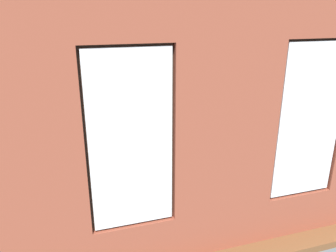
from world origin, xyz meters
name	(u,v)px	position (x,y,z in m)	size (l,w,h in m)	color
ground_plane	(164,167)	(0.00, 0.00, -0.05)	(6.40, 5.68, 0.10)	brown
brick_wall_with_windows	(227,114)	(0.00, 2.46, 1.76)	(5.80, 0.30, 3.52)	brown
couch_by_window	(152,206)	(0.71, 1.81, 0.33)	(2.09, 0.87, 0.80)	black
couch_left	(273,142)	(-2.20, 0.35, 0.33)	(0.97, 1.75, 0.80)	black
coffee_table	(155,144)	(0.12, -0.19, 0.37)	(1.26, 0.74, 0.43)	tan
cup_ceramic	(137,143)	(0.49, -0.08, 0.48)	(0.09, 0.09, 0.10)	#B23D38
candle_jar	(161,140)	(0.02, -0.08, 0.48)	(0.08, 0.08, 0.10)	#B7333D
table_plant_small	(170,132)	(-0.23, -0.31, 0.53)	(0.12, 0.12, 0.19)	gray
remote_gray	(155,141)	(0.12, -0.19, 0.44)	(0.05, 0.17, 0.02)	#59595B
remote_black	(146,140)	(0.27, -0.28, 0.44)	(0.05, 0.17, 0.02)	black
media_console	(22,163)	(2.55, -0.24, 0.29)	(1.20, 0.42, 0.58)	black
tv_flatscreen	(16,132)	(2.55, -0.24, 0.88)	(0.91, 0.20, 0.61)	black
papasan_chair	(151,118)	(-0.16, -1.60, 0.43)	(1.04, 1.04, 0.67)	olive
potted_plant_between_couches	(249,166)	(-0.79, 1.76, 0.68)	(1.23, 1.14, 1.24)	beige
potted_plant_beside_window_right	(29,217)	(2.23, 1.91, 0.53)	(0.73, 0.83, 1.12)	#9E5638
potted_plant_by_left_couch	(226,125)	(-1.80, -0.95, 0.31)	(0.28, 0.28, 0.47)	#47423D
potted_plant_mid_room_small	(188,132)	(-0.73, -0.61, 0.39)	(0.35, 0.35, 0.59)	gray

